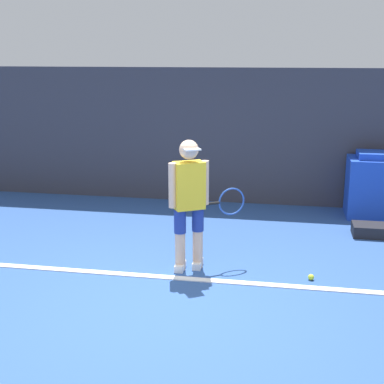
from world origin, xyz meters
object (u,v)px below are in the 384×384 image
object	(u,v)px
tennis_player	(190,199)
equipment_bag	(381,231)
covered_chair	(375,186)
tennis_ball	(311,277)

from	to	relation	value
tennis_player	equipment_bag	distance (m)	2.98
tennis_player	equipment_bag	size ratio (longest dim) A/B	2.01
tennis_player	covered_chair	xyz separation A→B (m)	(2.43, 2.57, -0.36)
covered_chair	tennis_player	bearing A→B (deg)	-133.42
equipment_bag	tennis_player	bearing A→B (deg)	-146.63
covered_chair	equipment_bag	world-z (taller)	covered_chair
tennis_player	equipment_bag	bearing A→B (deg)	3.01
tennis_ball	covered_chair	size ratio (longest dim) A/B	0.07
tennis_ball	covered_chair	world-z (taller)	covered_chair
covered_chair	equipment_bag	bearing A→B (deg)	-91.58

